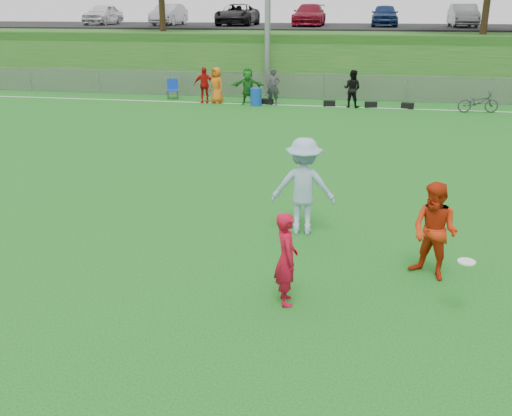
% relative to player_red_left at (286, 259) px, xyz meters
% --- Properties ---
extents(ground, '(120.00, 120.00, 0.00)m').
position_rel_player_red_left_xyz_m(ground, '(-0.94, 0.77, -0.76)').
color(ground, '#125517').
rests_on(ground, ground).
extents(sideline_far, '(60.00, 0.10, 0.01)m').
position_rel_player_red_left_xyz_m(sideline_far, '(-0.94, 18.77, -0.76)').
color(sideline_far, white).
rests_on(sideline_far, ground).
extents(fence, '(58.00, 0.06, 1.30)m').
position_rel_player_red_left_xyz_m(fence, '(-0.94, 20.77, -0.12)').
color(fence, gray).
rests_on(fence, ground).
extents(berm, '(120.00, 18.00, 3.00)m').
position_rel_player_red_left_xyz_m(berm, '(-0.94, 31.77, 0.74)').
color(berm, '#184A14').
rests_on(berm, ground).
extents(parking_lot, '(120.00, 12.00, 0.10)m').
position_rel_player_red_left_xyz_m(parking_lot, '(-0.94, 33.77, 2.29)').
color(parking_lot, black).
rests_on(parking_lot, berm).
extents(car_row, '(32.04, 5.18, 1.44)m').
position_rel_player_red_left_xyz_m(car_row, '(-2.11, 32.77, 3.06)').
color(car_row, silver).
rests_on(car_row, parking_lot).
extents(spectator_row, '(8.05, 0.92, 1.69)m').
position_rel_player_red_left_xyz_m(spectator_row, '(-3.85, 18.77, 0.08)').
color(spectator_row, '#B8120C').
rests_on(spectator_row, ground).
extents(gear_bags, '(7.09, 0.39, 0.26)m').
position_rel_player_red_left_xyz_m(gear_bags, '(0.10, 18.87, -0.63)').
color(gear_bags, black).
rests_on(gear_bags, ground).
extents(player_red_left, '(0.52, 0.64, 1.53)m').
position_rel_player_red_left_xyz_m(player_red_left, '(0.00, 0.00, 0.00)').
color(player_red_left, '#B40C25').
rests_on(player_red_left, ground).
extents(player_red_center, '(1.05, 1.00, 1.71)m').
position_rel_player_red_left_xyz_m(player_red_center, '(2.36, 1.37, 0.09)').
color(player_red_center, red).
rests_on(player_red_center, ground).
extents(player_blue, '(1.33, 0.81, 2.01)m').
position_rel_player_red_left_xyz_m(player_blue, '(-0.07, 3.01, 0.24)').
color(player_blue, '#96B3D0').
rests_on(player_blue, ground).
extents(frisbee, '(0.26, 0.26, 0.02)m').
position_rel_player_red_left_xyz_m(frisbee, '(2.68, 0.09, 0.14)').
color(frisbee, silver).
rests_on(frisbee, ground).
extents(recycling_bin, '(0.68, 0.68, 0.81)m').
position_rel_player_red_left_xyz_m(recycling_bin, '(-3.94, 18.42, -0.36)').
color(recycling_bin, '#0F42A4').
rests_on(recycling_bin, ground).
extents(camp_chair, '(0.68, 0.68, 0.99)m').
position_rel_player_red_left_xyz_m(camp_chair, '(-8.43, 19.60, -0.47)').
color(camp_chair, '#1037AE').
rests_on(camp_chair, ground).
extents(bicycle, '(1.82, 0.83, 0.92)m').
position_rel_player_red_left_xyz_m(bicycle, '(5.99, 18.39, -0.30)').
color(bicycle, '#2E2E31').
rests_on(bicycle, ground).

